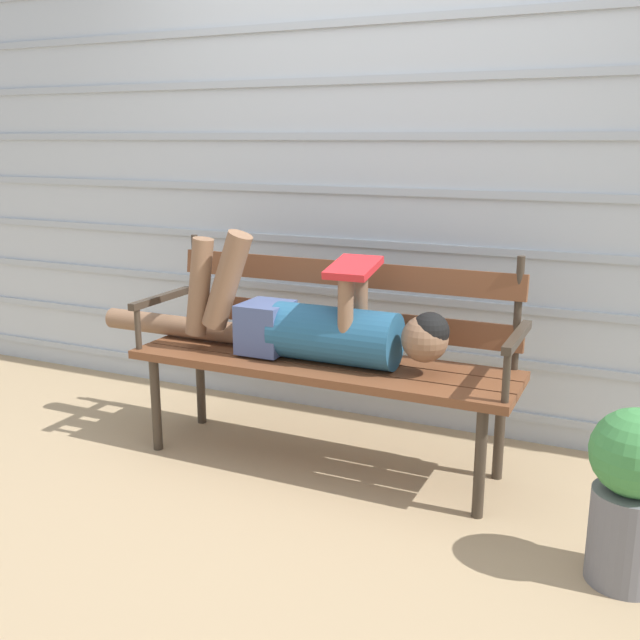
{
  "coord_description": "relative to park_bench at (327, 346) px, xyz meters",
  "views": [
    {
      "loc": [
        1.26,
        -2.59,
        1.4
      ],
      "look_at": [
        0.0,
        0.13,
        0.65
      ],
      "focal_mm": 41.0,
      "sensor_mm": 36.0,
      "label": 1
    }
  ],
  "objects": [
    {
      "name": "house_siding",
      "position": [
        -0.0,
        0.58,
        0.63
      ],
      "size": [
        5.35,
        0.08,
        2.31
      ],
      "color": "#B2BCC6",
      "rests_on": "ground"
    },
    {
      "name": "reclining_person",
      "position": [
        -0.07,
        -0.07,
        0.1
      ],
      "size": [
        1.73,
        0.26,
        0.55
      ],
      "color": "#23567A"
    },
    {
      "name": "park_bench",
      "position": [
        0.0,
        0.0,
        0.0
      ],
      "size": [
        1.69,
        0.48,
        0.95
      ],
      "color": "brown",
      "rests_on": "ground"
    },
    {
      "name": "ground_plane",
      "position": [
        -0.0,
        -0.2,
        -0.52
      ],
      "size": [
        12.0,
        12.0,
        0.0
      ],
      "primitive_type": "plane",
      "color": "tan"
    },
    {
      "name": "potted_plant",
      "position": [
        1.27,
        -0.46,
        -0.2
      ],
      "size": [
        0.28,
        0.28,
        0.59
      ],
      "color": "slate",
      "rests_on": "ground"
    }
  ]
}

